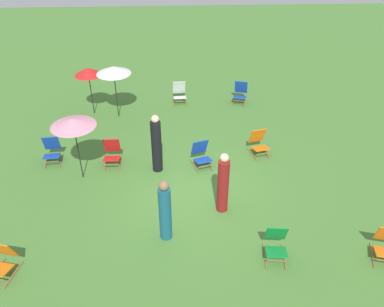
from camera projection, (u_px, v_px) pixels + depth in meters
ground_plane at (194, 192)px, 11.39m from camera, size 40.00×40.00×0.00m
deckchair_0 at (52, 151)px, 12.46m from camera, size 0.55×0.80×0.83m
deckchair_1 at (240, 93)px, 15.79m from camera, size 0.66×0.86×0.83m
deckchair_2 at (276, 244)px, 9.29m from camera, size 0.55×0.81×0.83m
deckchair_4 at (179, 93)px, 15.76m from camera, size 0.53×0.80×0.83m
deckchair_5 at (201, 155)px, 12.28m from camera, size 0.68×0.87×0.83m
deckchair_6 at (112, 153)px, 12.36m from camera, size 0.48×0.76×0.83m
deckchair_7 at (259, 143)px, 12.82m from camera, size 0.65×0.85×0.83m
deckchair_8 at (2, 260)px, 8.89m from camera, size 0.64×0.85×0.83m
umbrella_0 at (88, 71)px, 14.27m from camera, size 0.97×0.97×1.80m
umbrella_1 at (113, 70)px, 14.00m from camera, size 1.19×1.19×1.94m
umbrella_2 at (73, 122)px, 10.94m from camera, size 1.23×1.23×1.96m
person_0 at (156, 145)px, 11.79m from camera, size 0.39×0.39×1.85m
person_1 at (223, 184)px, 10.34m from camera, size 0.41×0.41×1.76m
person_2 at (165, 211)px, 9.54m from camera, size 0.39×0.39×1.70m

